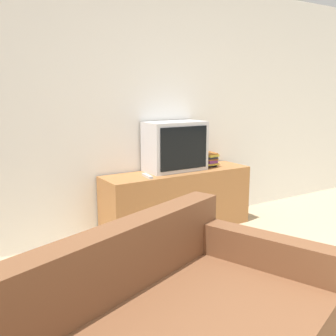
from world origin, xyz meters
TOP-DOWN VIEW (x-y plane):
  - wall_back at (0.00, 3.03)m, footprint 9.00×0.06m
  - tv_stand at (0.47, 2.76)m, footprint 1.64×0.44m
  - television at (0.47, 2.81)m, footprint 0.64×0.34m
  - book_stack at (0.91, 2.79)m, footprint 0.18×0.21m
  - remote_on_stand at (0.06, 2.68)m, footprint 0.07×0.20m

SIDE VIEW (x-z plane):
  - tv_stand at x=0.47m, z-range 0.00..0.64m
  - remote_on_stand at x=0.06m, z-range 0.64..0.67m
  - book_stack at x=0.91m, z-range 0.65..0.80m
  - television at x=0.47m, z-range 0.64..1.16m
  - wall_back at x=0.00m, z-range 0.00..2.60m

